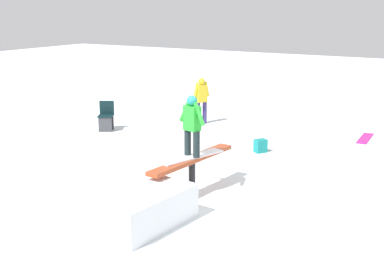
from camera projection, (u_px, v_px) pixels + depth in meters
ground_plane at (192, 195)px, 10.78m from camera, size 60.00×60.00×0.00m
rail_feature at (192, 163)px, 10.63m from camera, size 2.52×0.51×0.78m
snow_kicker_ramp at (134, 206)px, 9.35m from camera, size 1.93×1.66×0.62m
main_rider_on_rail at (192, 128)px, 10.46m from camera, size 1.55×0.69×1.25m
bystander_yellow at (201, 98)px, 16.91m from camera, size 0.57×0.34×1.47m
loose_snowboard_magenta at (365, 138)px, 15.21m from camera, size 1.33×0.36×0.02m
loose_snowboard_white at (121, 159)px, 13.18m from camera, size 0.31×1.46×0.02m
folding_chair at (106, 117)px, 16.14m from camera, size 0.60×0.60×0.88m
backpack_on_snow at (260, 146)px, 13.80m from camera, size 0.37×0.35×0.34m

